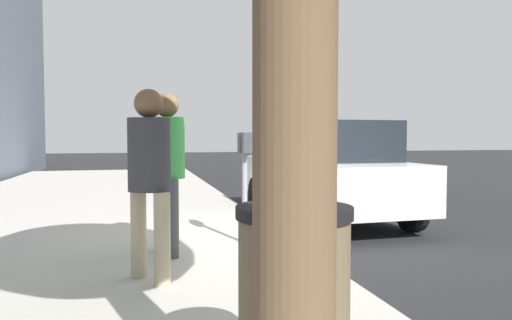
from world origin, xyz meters
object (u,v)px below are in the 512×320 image
Objects in this scene: pedestrian_at_meter at (167,158)px; pedestrian_bystander at (149,168)px; trash_bin at (294,305)px; parking_meter at (245,164)px; parked_sedan_near at (326,170)px.

pedestrian_at_meter is 1.03× the size of pedestrian_bystander.
trash_bin is at bearing -93.03° from pedestrian_at_meter.
parking_meter is at bearing 16.86° from pedestrian_bystander.
parking_meter is at bearing -8.72° from trash_bin.
parked_sedan_near is at bearing -23.69° from trash_bin.
parking_meter is 3.74m from trash_bin.
pedestrian_bystander is (-1.03, 0.22, -0.04)m from pedestrian_at_meter.
pedestrian_at_meter is (-0.36, 0.99, 0.09)m from parking_meter.
trash_bin is at bearing 171.28° from parking_meter.
pedestrian_at_meter is 3.38m from trash_bin.
pedestrian_at_meter reaches higher than parking_meter.
pedestrian_at_meter is at bearing 110.10° from parking_meter.
pedestrian_bystander is at bearing 138.87° from parking_meter.
pedestrian_bystander is 1.78× the size of trash_bin.
pedestrian_bystander reaches higher than parked_sedan_near.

